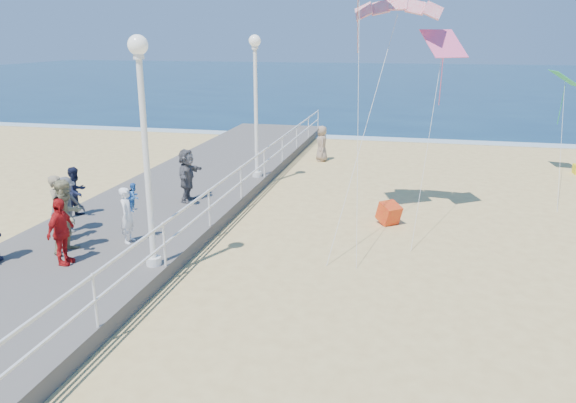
% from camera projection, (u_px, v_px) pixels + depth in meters
% --- Properties ---
extents(ground, '(160.00, 160.00, 0.00)m').
position_uv_depth(ground, '(378.00, 303.00, 12.45)').
color(ground, '#E8C979').
rests_on(ground, ground).
extents(ocean, '(160.00, 90.00, 0.05)m').
position_uv_depth(ocean, '(415.00, 80.00, 73.16)').
color(ocean, '#0B2946').
rests_on(ocean, ground).
extents(surf_line, '(160.00, 1.20, 0.04)m').
position_uv_depth(surf_line, '(405.00, 140.00, 31.59)').
color(surf_line, white).
rests_on(surf_line, ground).
extents(boardwalk, '(5.00, 44.00, 0.40)m').
position_uv_depth(boardwalk, '(75.00, 265.00, 14.00)').
color(boardwalk, slate).
rests_on(boardwalk, ground).
extents(railing, '(0.05, 42.00, 0.55)m').
position_uv_depth(railing, '(163.00, 232.00, 13.17)').
color(railing, white).
rests_on(railing, boardwalk).
extents(lamp_post_mid, '(0.44, 0.44, 5.32)m').
position_uv_depth(lamp_post_mid, '(144.00, 130.00, 12.55)').
color(lamp_post_mid, white).
rests_on(lamp_post_mid, boardwalk).
extents(lamp_post_far, '(0.44, 0.44, 5.32)m').
position_uv_depth(lamp_post_far, '(256.00, 92.00, 20.96)').
color(lamp_post_far, white).
rests_on(lamp_post_far, boardwalk).
extents(woman_holding_toddler, '(0.40, 0.57, 1.50)m').
position_uv_depth(woman_holding_toddler, '(128.00, 215.00, 14.75)').
color(woman_holding_toddler, white).
rests_on(woman_holding_toddler, boardwalk).
extents(toddler_held, '(0.31, 0.38, 0.75)m').
position_uv_depth(toddler_held, '(134.00, 197.00, 14.73)').
color(toddler_held, '#3676CB').
rests_on(toddler_held, boardwalk).
extents(spectator_1, '(0.86, 1.03, 1.89)m').
position_uv_depth(spectator_1, '(67.00, 216.00, 14.08)').
color(spectator_1, '#989169').
rests_on(spectator_1, boardwalk).
extents(spectator_2, '(0.96, 1.18, 1.60)m').
position_uv_depth(spectator_2, '(67.00, 205.00, 15.45)').
color(spectator_2, '#4F5053').
rests_on(spectator_2, boardwalk).
extents(spectator_3, '(0.41, 0.96, 1.64)m').
position_uv_depth(spectator_3, '(61.00, 232.00, 13.31)').
color(spectator_3, red).
rests_on(spectator_3, boardwalk).
extents(spectator_5, '(0.59, 1.65, 1.76)m').
position_uv_depth(spectator_5, '(187.00, 175.00, 18.42)').
color(spectator_5, '#56555A').
rests_on(spectator_5, boardwalk).
extents(spectator_6, '(0.48, 0.69, 1.81)m').
position_uv_depth(spectator_6, '(60.00, 209.00, 14.79)').
color(spectator_6, gray).
rests_on(spectator_6, boardwalk).
extents(spectator_7, '(0.68, 0.82, 1.54)m').
position_uv_depth(spectator_7, '(76.00, 192.00, 16.89)').
color(spectator_7, '#191E38').
rests_on(spectator_7, boardwalk).
extents(beach_walker_c, '(0.73, 0.93, 1.67)m').
position_uv_depth(beach_walker_c, '(322.00, 143.00, 26.20)').
color(beach_walker_c, gray).
rests_on(beach_walker_c, ground).
extents(box_kite, '(0.88, 0.90, 0.74)m').
position_uv_depth(box_kite, '(389.00, 215.00, 17.53)').
color(box_kite, red).
rests_on(box_kite, ground).
extents(kite_parafoil, '(2.60, 0.94, 0.65)m').
position_uv_depth(kite_parafoil, '(398.00, 4.00, 16.42)').
color(kite_parafoil, red).
extents(kite_diamond_pink, '(1.49, 1.43, 0.81)m').
position_uv_depth(kite_diamond_pink, '(444.00, 43.00, 16.64)').
color(kite_diamond_pink, '#FF5D99').
extents(kite_diamond_green, '(1.16, 1.31, 0.65)m').
position_uv_depth(kite_diamond_green, '(565.00, 79.00, 22.84)').
color(kite_diamond_green, '#23A45A').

